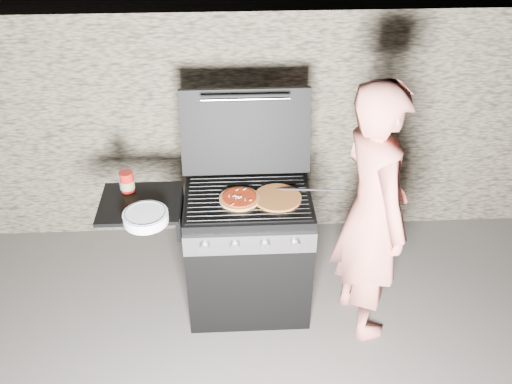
{
  "coord_description": "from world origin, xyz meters",
  "views": [
    {
      "loc": [
        -0.09,
        -2.9,
        2.95
      ],
      "look_at": [
        0.05,
        0.0,
        0.95
      ],
      "focal_mm": 40.0,
      "sensor_mm": 36.0,
      "label": 1
    }
  ],
  "objects_px": {
    "pizza_topped": "(239,198)",
    "gas_grill": "(211,254)",
    "sauce_jar": "(127,182)",
    "person": "(372,214)"
  },
  "relations": [
    {
      "from": "sauce_jar",
      "to": "pizza_topped",
      "type": "bearing_deg",
      "value": -12.15
    },
    {
      "from": "pizza_topped",
      "to": "sauce_jar",
      "type": "distance_m",
      "value": 0.72
    },
    {
      "from": "sauce_jar",
      "to": "person",
      "type": "relative_size",
      "value": 0.08
    },
    {
      "from": "pizza_topped",
      "to": "person",
      "type": "bearing_deg",
      "value": -10.34
    },
    {
      "from": "gas_grill",
      "to": "sauce_jar",
      "type": "bearing_deg",
      "value": 166.05
    },
    {
      "from": "pizza_topped",
      "to": "person",
      "type": "xyz_separation_m",
      "value": [
        0.8,
        -0.15,
        -0.04
      ]
    },
    {
      "from": "gas_grill",
      "to": "sauce_jar",
      "type": "distance_m",
      "value": 0.74
    },
    {
      "from": "gas_grill",
      "to": "pizza_topped",
      "type": "distance_m",
      "value": 0.51
    },
    {
      "from": "pizza_topped",
      "to": "gas_grill",
      "type": "bearing_deg",
      "value": 172.63
    },
    {
      "from": "gas_grill",
      "to": "person",
      "type": "distance_m",
      "value": 1.1
    }
  ]
}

